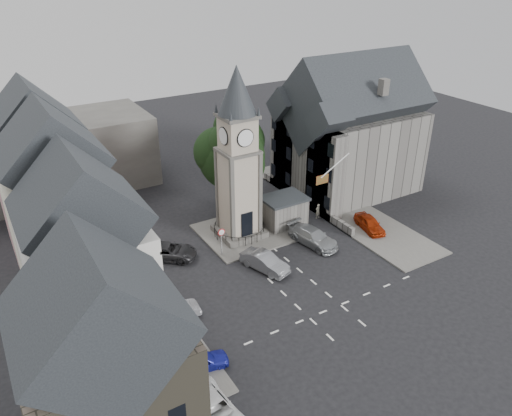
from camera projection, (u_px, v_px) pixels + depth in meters
ground at (285, 276)px, 42.39m from camera, size 120.00×120.00×0.00m
pavement_west at (119, 284)px, 41.24m from camera, size 6.00×30.00×0.14m
pavement_east at (336, 205)px, 53.92m from camera, size 6.00×26.00×0.14m
central_island at (253, 230)px, 49.14m from camera, size 10.00×8.00×0.16m
road_markings at (325, 311)px, 38.19m from camera, size 20.00×8.00×0.01m
clock_tower at (238, 157)px, 44.76m from camera, size 4.86×4.86×16.25m
stone_shelter at (284, 211)px, 49.58m from camera, size 4.30×3.30×3.08m
town_tree at (231, 148)px, 50.01m from camera, size 7.20×7.20×10.80m
warning_sign_post at (222, 237)px, 44.14m from camera, size 0.70×0.19×2.85m
terrace_pink at (43, 177)px, 44.51m from camera, size 8.10×7.60×12.80m
terrace_cream at (62, 213)px, 38.41m from camera, size 8.10×7.60×12.80m
terrace_tudor at (90, 268)px, 32.49m from camera, size 8.10×7.60×12.00m
building_sw_stone at (108, 376)px, 25.32m from camera, size 8.60×7.60×10.40m
backdrop_west at (60, 155)px, 56.44m from camera, size 20.00×10.00×8.00m
east_building at (349, 137)px, 55.01m from camera, size 14.40×11.40×12.60m
east_boundary_wall at (304, 201)px, 54.00m from camera, size 0.40×16.00×0.90m
flagpole at (335, 165)px, 45.87m from camera, size 3.68×0.10×2.74m
car_west_blue at (201, 361)px, 32.68m from camera, size 3.82×2.03×1.24m
car_west_silver at (173, 311)px, 37.12m from camera, size 4.23×1.88×1.35m
car_west_grey at (168, 251)px, 44.47m from camera, size 5.54×4.96×1.43m
car_island_silver at (265, 262)px, 42.88m from camera, size 2.98×4.87×1.51m
car_island_east at (313, 237)px, 46.62m from camera, size 3.12×5.61×1.54m
car_east_red at (370, 224)px, 49.03m from camera, size 2.50×4.38×1.40m
van_sw_white at (213, 410)px, 29.06m from camera, size 2.84×5.40×1.45m
pedestrian at (318, 211)px, 51.15m from camera, size 0.63×0.46×1.60m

